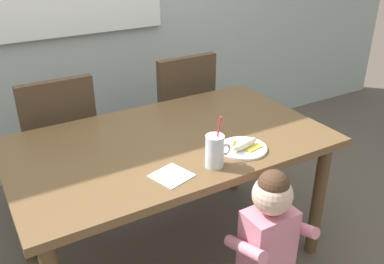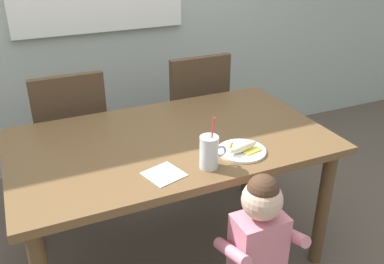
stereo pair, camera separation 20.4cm
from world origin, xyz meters
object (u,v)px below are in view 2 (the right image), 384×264
milk_cup (209,154)px  paper_napkin (164,174)px  snack_plate (242,151)px  peeled_banana (243,147)px  toddler_standing (259,239)px  dining_table (171,154)px  dining_chair_right (193,111)px  dining_chair_left (71,134)px

milk_cup → paper_napkin: bearing=173.9°
snack_plate → peeled_banana: size_ratio=1.31×
paper_napkin → toddler_standing: bearing=-44.5°
milk_cup → peeled_banana: milk_cup is taller
toddler_standing → peeled_banana: size_ratio=4.78×
snack_plate → toddler_standing: bearing=-106.5°
toddler_standing → snack_plate: 0.42m
dining_table → snack_plate: size_ratio=6.89×
dining_table → paper_napkin: 0.36m
dining_chair_right → milk_cup: bearing=69.3°
peeled_banana → dining_table: bearing=131.6°
milk_cup → snack_plate: 0.22m
dining_chair_right → snack_plate: dining_chair_right is taller
snack_plate → peeled_banana: 0.03m
dining_chair_left → dining_chair_right: 0.85m
dining_table → dining_chair_right: dining_chair_right is taller
dining_chair_left → milk_cup: (0.46, -1.02, 0.28)m
toddler_standing → snack_plate: size_ratio=3.64×
dining_chair_right → dining_chair_left: bearing=1.6°
milk_cup → paper_napkin: milk_cup is taller
dining_table → dining_chair_left: dining_chair_left is taller
toddler_standing → milk_cup: 0.42m
dining_table → milk_cup: milk_cup is taller
snack_plate → peeled_banana: bearing=-86.0°
paper_napkin → dining_chair_right: bearing=59.6°
dining_chair_left → dining_chair_right: (0.85, 0.02, 0.00)m
dining_chair_left → snack_plate: dining_chair_left is taller
toddler_standing → milk_cup: milk_cup is taller
dining_chair_right → peeled_banana: bearing=79.1°
dining_chair_right → milk_cup: (-0.39, -1.05, 0.28)m
dining_chair_left → milk_cup: milk_cup is taller
dining_chair_right → toddler_standing: bearing=77.5°
dining_table → dining_chair_right: (0.45, 0.71, -0.12)m
toddler_standing → snack_plate: toddler_standing is taller
peeled_banana → paper_napkin: (-0.41, -0.03, -0.03)m
dining_chair_right → toddler_standing: dining_chair_right is taller
snack_plate → dining_chair_left: bearing=124.3°
dining_table → snack_plate: 0.38m
dining_chair_left → peeled_banana: 1.20m
milk_cup → toddler_standing: bearing=-70.1°
dining_chair_right → milk_cup: 1.15m
peeled_banana → milk_cup: bearing=-166.7°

